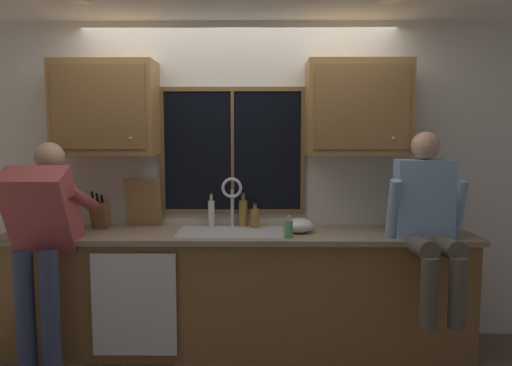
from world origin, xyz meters
name	(u,v)px	position (x,y,z in m)	size (l,w,h in m)	color
back_wall	(240,181)	(0.00, 0.06, 1.27)	(5.87, 0.12, 2.55)	silver
ceiling_downlight_left	(79,1)	(-1.04, -0.60, 2.54)	(0.14, 0.14, 0.01)	#FFEAB2
ceiling_downlight_right	(391,1)	(1.04, -0.60, 2.54)	(0.14, 0.14, 0.01)	#FFEAB2
window_glass	(233,151)	(-0.05, -0.01, 1.52)	(1.10, 0.02, 0.95)	black
window_frame_top	(232,89)	(-0.05, -0.02, 2.02)	(1.17, 0.02, 0.04)	brown
window_frame_bottom	(233,211)	(-0.05, -0.02, 1.03)	(1.17, 0.02, 0.04)	brown
window_frame_left	(162,151)	(-0.62, -0.02, 1.52)	(0.04, 0.02, 0.95)	brown
window_frame_right	(303,151)	(0.52, -0.02, 1.52)	(0.04, 0.02, 0.95)	brown
window_mullion_center	(233,151)	(-0.05, -0.02, 1.52)	(0.02, 0.02, 0.95)	brown
lower_cabinet_run	(238,293)	(0.00, -0.29, 0.44)	(3.47, 0.58, 0.88)	olive
countertop	(238,235)	(0.00, -0.31, 0.90)	(3.53, 0.62, 0.04)	gray
dishwasher_front	(134,305)	(-0.72, -0.61, 0.46)	(0.60, 0.02, 0.74)	white
upper_cabinet_left	(105,108)	(-1.02, -0.17, 1.86)	(0.78, 0.36, 0.72)	#9E703D
upper_cabinet_right	(358,108)	(0.92, -0.17, 1.86)	(0.78, 0.36, 0.72)	#9E703D
sink	(231,245)	(-0.05, -0.30, 0.82)	(0.80, 0.46, 0.21)	#B7B7BC
faucet	(233,196)	(-0.04, -0.12, 1.17)	(0.18, 0.09, 0.40)	silver
person_standing	(42,233)	(-1.34, -0.64, 0.98)	(0.53, 0.66, 1.60)	#384260
person_sitting_on_counter	(428,214)	(1.34, -0.57, 1.10)	(0.54, 0.60, 1.26)	#595147
knife_block	(100,215)	(-1.09, -0.17, 1.03)	(0.12, 0.18, 0.32)	brown
cutting_board	(143,203)	(-0.77, -0.09, 1.11)	(0.28, 0.02, 0.40)	#997047
mixing_bowl	(299,226)	(0.46, -0.30, 0.97)	(0.23, 0.23, 0.11)	silver
soap_dispenser	(289,229)	(0.38, -0.49, 0.98)	(0.06, 0.07, 0.17)	#59A566
bottle_green_glass	(243,212)	(0.03, -0.07, 1.03)	(0.07, 0.07, 0.27)	olive
bottle_tall_clear	(255,218)	(0.13, -0.13, 1.00)	(0.07, 0.07, 0.20)	olive
bottle_amber_small	(211,213)	(-0.22, -0.08, 1.03)	(0.05, 0.05, 0.27)	silver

